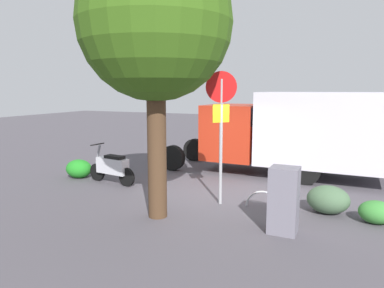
{
  "coord_description": "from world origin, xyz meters",
  "views": [
    {
      "loc": [
        -3.3,
        8.98,
        2.88
      ],
      "look_at": [
        1.05,
        -0.93,
        1.21
      ],
      "focal_mm": 33.08,
      "sensor_mm": 36.0,
      "label": 1
    }
  ],
  "objects": [
    {
      "name": "utility_cabinet",
      "position": [
        -2.24,
        1.97,
        0.68
      ],
      "size": [
        0.57,
        0.52,
        1.36
      ],
      "primitive_type": "cube",
      "rotation": [
        0.0,
        0.0,
        -0.02
      ],
      "color": "slate",
      "rests_on": "ground"
    },
    {
      "name": "shrub_mid_verge",
      "position": [
        -4.02,
        0.65,
        0.25
      ],
      "size": [
        0.74,
        0.6,
        0.5
      ],
      "primitive_type": "ellipsoid",
      "color": "#388134",
      "rests_on": "ground"
    },
    {
      "name": "stop_sign",
      "position": [
        -0.47,
        0.76,
        2.22
      ],
      "size": [
        0.71,
        0.33,
        3.32
      ],
      "color": "#9E9EA3",
      "rests_on": "ground"
    },
    {
      "name": "box_truck_near",
      "position": [
        -1.69,
        -3.04,
        1.57
      ],
      "size": [
        7.56,
        2.34,
        2.8
      ],
      "rotation": [
        0.0,
        0.0,
        -0.02
      ],
      "color": "black",
      "rests_on": "ground"
    },
    {
      "name": "ground_plane",
      "position": [
        0.0,
        0.0,
        0.0
      ],
      "size": [
        60.0,
        60.0,
        0.0
      ],
      "primitive_type": "plane",
      "color": "#4B474E"
    },
    {
      "name": "street_tree",
      "position": [
        0.54,
        2.18,
        4.22
      ],
      "size": [
        3.3,
        3.3,
        5.92
      ],
      "color": "#47301E",
      "rests_on": "ground"
    },
    {
      "name": "shrub_near_sign",
      "position": [
        -3.02,
        0.39,
        0.33
      ],
      "size": [
        0.97,
        0.79,
        0.66
      ],
      "primitive_type": "ellipsoid",
      "color": "#446143",
      "rests_on": "ground"
    },
    {
      "name": "shrub_by_tree",
      "position": [
        4.69,
        0.06,
        0.3
      ],
      "size": [
        0.89,
        0.72,
        0.6
      ],
      "primitive_type": "ellipsoid",
      "color": "#208221",
      "rests_on": "ground"
    },
    {
      "name": "motorcycle",
      "position": [
        3.23,
        0.22,
        0.52
      ],
      "size": [
        1.8,
        0.61,
        1.2
      ],
      "rotation": [
        0.0,
        0.0,
        -0.15
      ],
      "color": "black",
      "rests_on": "ground"
    },
    {
      "name": "bike_rack_hoop",
      "position": [
        -1.53,
        0.61,
        0.0
      ],
      "size": [
        0.85,
        0.13,
        0.85
      ],
      "primitive_type": "torus",
      "rotation": [
        1.57,
        0.0,
        0.1
      ],
      "color": "#B7B7BC",
      "rests_on": "ground"
    }
  ]
}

